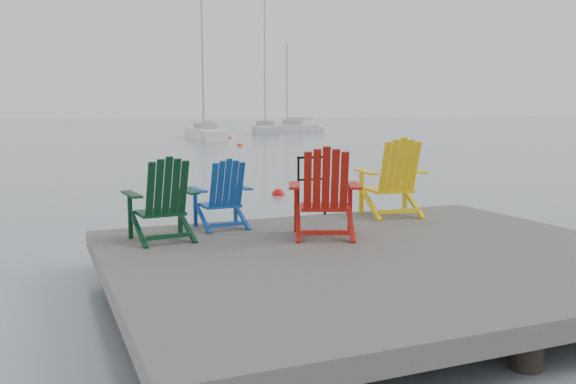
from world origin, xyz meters
name	(u,v)px	position (x,y,z in m)	size (l,w,h in m)	color
ground	(382,294)	(0.00, 0.00, 0.00)	(400.00, 400.00, 0.00)	slate
dock	(383,264)	(0.00, 0.00, 0.35)	(6.00, 5.00, 1.40)	#2C2927
handrail	(312,180)	(0.25, 2.45, 1.04)	(0.48, 0.04, 0.90)	black
chair_green	(163,199)	(-2.17, 1.48, 1.01)	(0.86, 0.80, 1.01)	black
chair_blue	(223,194)	(-1.28, 1.98, 0.97)	(0.76, 0.71, 0.92)	#0E4397
chair_red	(325,193)	(-0.28, 0.92, 1.06)	(1.08, 1.03, 1.11)	#A6150C
chair_yellow	(393,177)	(1.36, 1.95, 1.08)	(1.02, 0.96, 1.15)	yellow
sailboat_near	(205,135)	(8.37, 39.31, 0.36)	(2.59, 7.73, 10.60)	white
sailboat_mid	(265,130)	(16.96, 49.30, 0.35)	(5.48, 9.64, 12.81)	silver
sailboat_far	(290,129)	(20.58, 51.60, 0.36)	(6.20, 5.35, 9.26)	white
buoy_a	(278,195)	(1.98, 8.17, 0.00)	(0.32, 0.32, 0.32)	red
buoy_c	(240,146)	(8.01, 29.68, 0.00)	(0.36, 0.36, 0.36)	#D5430C
buoy_d	(230,139)	(10.56, 40.00, 0.00)	(0.35, 0.35, 0.35)	#F84C0E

